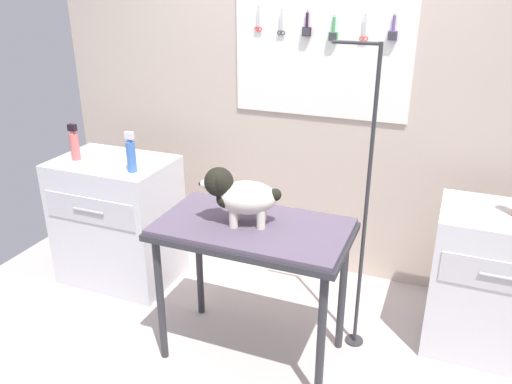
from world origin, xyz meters
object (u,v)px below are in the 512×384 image
(counter_left, at_px, (118,220))
(grooming_arm, at_px, (364,219))
(cabinet_right, at_px, (492,282))
(spray_bottle_short, at_px, (131,155))
(grooming_table, at_px, (252,239))
(dog, at_px, (239,195))

(counter_left, bearing_deg, grooming_arm, -3.58)
(counter_left, bearing_deg, cabinet_right, 3.60)
(spray_bottle_short, bearing_deg, grooming_table, -17.28)
(dog, distance_m, spray_bottle_short, 0.94)
(grooming_arm, distance_m, dog, 0.71)
(grooming_arm, bearing_deg, dog, -151.41)
(dog, xyz_separation_m, counter_left, (-1.15, 0.44, -0.56))
(spray_bottle_short, bearing_deg, grooming_arm, 0.61)
(spray_bottle_short, bearing_deg, counter_left, 154.07)
(grooming_table, distance_m, dog, 0.27)
(dog, bearing_deg, spray_bottle_short, 160.51)
(cabinet_right, distance_m, spray_bottle_short, 2.32)
(grooming_arm, distance_m, spray_bottle_short, 1.51)
(dog, bearing_deg, cabinet_right, 24.08)
(grooming_table, xyz_separation_m, dog, (-0.07, -0.02, 0.26))
(dog, bearing_deg, grooming_table, 13.50)
(grooming_table, relative_size, grooming_arm, 0.59)
(counter_left, bearing_deg, spray_bottle_short, -25.93)
(grooming_table, xyz_separation_m, grooming_arm, (0.54, 0.31, 0.08))
(grooming_table, xyz_separation_m, spray_bottle_short, (-0.96, 0.30, 0.27))
(grooming_table, relative_size, cabinet_right, 1.20)
(grooming_table, relative_size, dog, 2.48)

